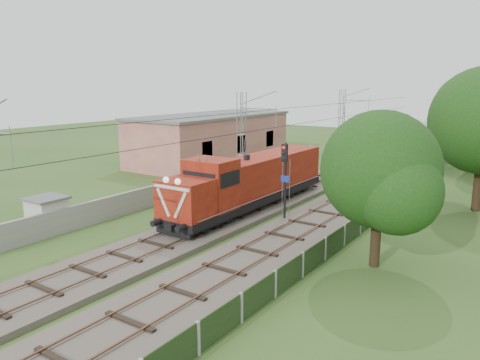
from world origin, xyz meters
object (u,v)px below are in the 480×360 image
Objects in this scene: locomotive at (250,181)px; relay_hut at (47,215)px; coach_rake at (459,126)px; signal_post at (285,169)px.

locomotive is 12.96m from relay_hut.
coach_rake is (5.00, 49.46, 0.31)m from locomotive.
relay_hut is (-10.64, -9.46, -2.40)m from signal_post.
signal_post reaches higher than relay_hut.
locomotive is 49.71m from coach_rake.
locomotive is at bearing -95.77° from coach_rake.
signal_post reaches higher than locomotive.
coach_rake is at bearing 78.33° from relay_hut.
signal_post reaches higher than coach_rake.
relay_hut is (-7.40, -10.58, -1.06)m from locomotive.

